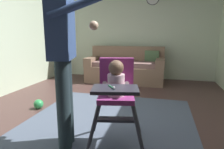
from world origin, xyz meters
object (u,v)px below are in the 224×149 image
object	(u,v)px
high_chair	(116,87)
toy_ball	(39,104)
adult_standing	(63,53)
couch	(126,68)

from	to	relation	value
high_chair	toy_ball	distance (m)	1.69
high_chair	adult_standing	world-z (taller)	adult_standing
couch	adult_standing	size ratio (longest dim) A/B	1.10
high_chair	couch	bearing A→B (deg)	176.91
toy_ball	couch	bearing A→B (deg)	66.15
high_chair	toy_ball	world-z (taller)	high_chair
couch	high_chair	bearing A→B (deg)	8.65
couch	adult_standing	world-z (taller)	adult_standing
couch	high_chair	distance (m)	2.98
couch	adult_standing	xyz separation A→B (m)	(-0.06, -3.07, 0.64)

